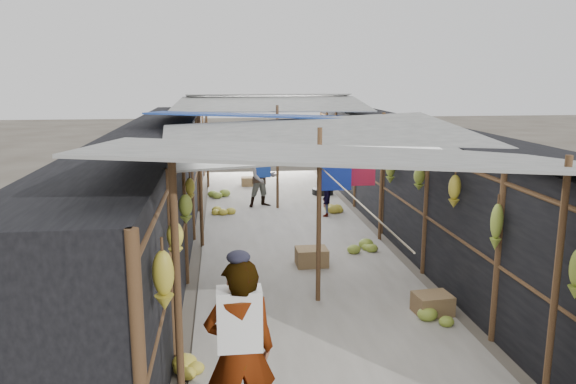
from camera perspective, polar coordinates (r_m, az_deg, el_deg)
name	(u,v)px	position (r m, az deg, el deg)	size (l,w,h in m)	color
aisle_slab	(290,236)	(11.83, 0.16, -4.46)	(3.60, 16.00, 0.02)	#9E998E
stall_left	(156,185)	(11.55, -13.25, 0.65)	(1.40, 15.00, 2.30)	black
stall_right	(416,180)	(12.18, 12.87, 1.23)	(1.40, 15.00, 2.30)	black
crate_near	(312,257)	(9.98, 2.42, -6.64)	(0.55, 0.44, 0.33)	olive
crate_mid	(432,304)	(8.32, 14.47, -10.99)	(0.50, 0.40, 0.30)	olive
crate_back	(249,182)	(17.09, -4.02, 1.04)	(0.44, 0.36, 0.28)	olive
black_basin	(323,192)	(15.88, 3.53, 0.03)	(0.60, 0.60, 0.18)	black
vendor_elderly	(240,352)	(5.26, -4.88, -15.86)	(0.64, 0.42, 1.76)	silver
shopper_blue	(262,178)	(14.29, -2.61, 1.44)	(0.73, 0.57, 1.51)	navy
vendor_seated	(325,197)	(13.32, 3.80, -0.48)	(0.64, 0.37, 0.99)	#4E4844
market_canopy	(289,120)	(11.74, 0.10, 7.34)	(5.62, 15.20, 2.77)	brown
hanging_bananas	(294,162)	(11.38, 0.57, 3.10)	(3.96, 14.00, 0.84)	#AF9F2D
floor_bananas	(288,224)	(12.23, 0.03, -3.28)	(3.56, 9.86, 0.32)	#AF9F2D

